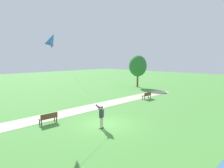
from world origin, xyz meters
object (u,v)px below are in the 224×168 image
object	(u,v)px
park_bench_near_walkway	(49,117)
flying_kite	(54,41)
park_bench_far_walkway	(147,95)
person_kite_flyer	(101,115)
tree_horizon_far	(138,66)

from	to	relation	value
park_bench_near_walkway	flying_kite	bearing A→B (deg)	78.45
flying_kite	park_bench_near_walkway	distance (m)	6.18
flying_kite	park_bench_far_walkway	xyz separation A→B (m)	(0.01, 13.33, -6.14)
person_kite_flyer	park_bench_far_walkway	xyz separation A→B (m)	(-3.82, 11.84, -0.54)
person_kite_flyer	park_bench_far_walkway	bearing A→B (deg)	107.88
flying_kite	tree_horizon_far	size ratio (longest dim) A/B	0.94
park_bench_near_walkway	park_bench_far_walkway	distance (m)	14.00
flying_kite	park_bench_far_walkway	bearing A→B (deg)	89.97
person_kite_flyer	park_bench_near_walkway	xyz separation A→B (m)	(-3.96, -2.16, -0.54)
person_kite_flyer	park_bench_near_walkway	bearing A→B (deg)	-151.40
park_bench_far_walkway	tree_horizon_far	size ratio (longest dim) A/B	0.26
person_kite_flyer	tree_horizon_far	size ratio (longest dim) A/B	0.32
flying_kite	park_bench_far_walkway	size ratio (longest dim) A/B	3.62
flying_kite	park_bench_near_walkway	xyz separation A→B (m)	(-0.14, -0.67, -6.14)
flying_kite	tree_horizon_far	distance (m)	22.71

